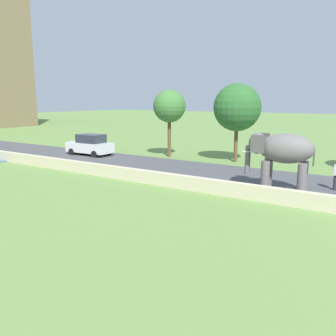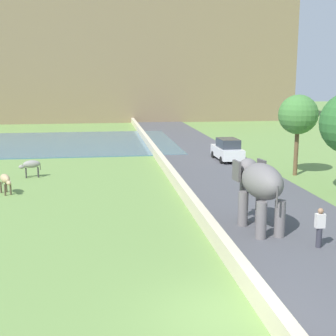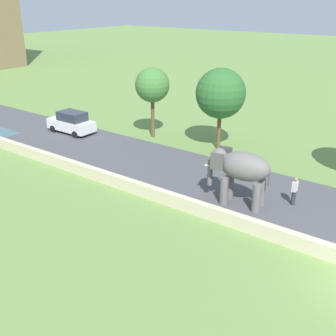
% 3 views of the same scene
% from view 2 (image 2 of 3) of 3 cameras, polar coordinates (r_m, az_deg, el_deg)
% --- Properties ---
extents(ground_plane, '(220.00, 220.00, 0.00)m').
position_cam_2_polar(ground_plane, '(13.49, 6.73, -17.81)').
color(ground_plane, '#6B8E47').
extents(road_surface, '(7.00, 120.00, 0.06)m').
position_cam_2_polar(road_surface, '(33.07, 6.32, -0.24)').
color(road_surface, '#4C4C51').
rests_on(road_surface, ground).
extents(barrier_wall, '(0.40, 110.00, 0.72)m').
position_cam_2_polar(barrier_wall, '(30.34, 0.30, -0.57)').
color(barrier_wall, beige).
rests_on(barrier_wall, ground).
extents(hill_distant, '(64.00, 28.00, 22.35)m').
position_cam_2_polar(hill_distant, '(81.64, -10.41, 14.23)').
color(hill_distant, '#7F6B4C').
rests_on(hill_distant, ground).
extents(elephant, '(1.73, 3.55, 2.99)m').
position_cam_2_polar(elephant, '(19.97, 11.25, -2.04)').
color(elephant, slate).
rests_on(elephant, ground).
extents(person_beside_elephant, '(0.36, 0.22, 1.63)m').
position_cam_2_polar(person_beside_elephant, '(18.74, 18.24, -6.96)').
color(person_beside_elephant, '#33333D').
rests_on(person_beside_elephant, ground).
extents(car_white, '(1.84, 4.02, 1.80)m').
position_cam_2_polar(car_white, '(36.71, 7.36, 2.25)').
color(car_white, white).
rests_on(car_white, ground).
extents(cow_grey, '(1.42, 0.61, 1.15)m').
position_cam_2_polar(cow_grey, '(31.71, -16.60, 0.35)').
color(cow_grey, gray).
rests_on(cow_grey, ground).
extents(cow_tan, '(0.95, 1.38, 1.15)m').
position_cam_2_polar(cow_tan, '(27.62, -19.47, -1.37)').
color(cow_tan, tan).
rests_on(cow_tan, ground).
extents(tree_mid, '(2.62, 2.62, 5.42)m').
position_cam_2_polar(tree_mid, '(31.88, 15.79, 6.33)').
color(tree_mid, brown).
rests_on(tree_mid, ground).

